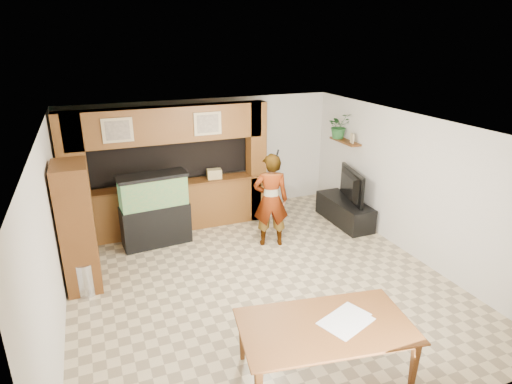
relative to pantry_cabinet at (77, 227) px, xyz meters
name	(u,v)px	position (x,y,z in m)	size (l,w,h in m)	color
floor	(257,279)	(2.70, -0.91, -1.04)	(6.50, 6.50, 0.00)	#C9B58B
ceiling	(257,127)	(2.70, -0.91, 1.56)	(6.50, 6.50, 0.00)	white
wall_back	(204,157)	(2.70, 2.34, 0.26)	(6.00, 6.00, 0.00)	silver
wall_left	(51,239)	(-0.30, -0.91, 0.26)	(6.50, 6.50, 0.00)	silver
wall_right	(409,185)	(5.70, -0.91, 0.26)	(6.50, 6.50, 0.00)	silver
partition	(167,168)	(1.75, 1.73, 0.28)	(4.20, 0.99, 2.60)	brown
wall_clock	(50,175)	(-0.27, 0.09, 0.86)	(0.05, 0.25, 0.25)	black
wall_shelf	(345,141)	(5.55, 1.04, 0.66)	(0.25, 0.90, 0.04)	brown
pantry_cabinet	(77,227)	(0.00, 0.00, 0.00)	(0.52, 0.85, 2.07)	brown
trash_can	(86,279)	(0.02, -0.33, -0.76)	(0.30, 0.30, 0.55)	#B2B2B7
aquarium	(155,211)	(1.35, 1.04, -0.33)	(1.29, 0.49, 1.43)	black
tv_stand	(344,211)	(5.35, 0.57, -0.78)	(0.57, 1.54, 0.51)	black
television	(346,185)	(5.35, 0.57, -0.18)	(1.20, 0.16, 0.69)	black
photo_frame	(352,138)	(5.55, 0.79, 0.79)	(0.03, 0.15, 0.20)	#C8B385
potted_plant	(339,126)	(5.52, 1.27, 0.97)	(0.51, 0.44, 0.56)	#245B28
person	(271,200)	(3.43, 0.21, -0.11)	(0.67, 0.44, 1.84)	#A28658
microphone	(278,153)	(3.48, 0.05, 0.84)	(0.03, 0.03, 0.15)	black
dining_table	(325,352)	(2.63, -3.25, -0.68)	(2.01, 1.12, 0.71)	brown
newspaper_a	(348,317)	(2.96, -3.17, -0.32)	(0.49, 0.36, 0.01)	silver
newspaper_b	(346,321)	(2.89, -3.24, -0.32)	(0.60, 0.43, 0.01)	silver
counter_box	(214,174)	(2.70, 1.54, 0.10)	(0.30, 0.20, 0.20)	tan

